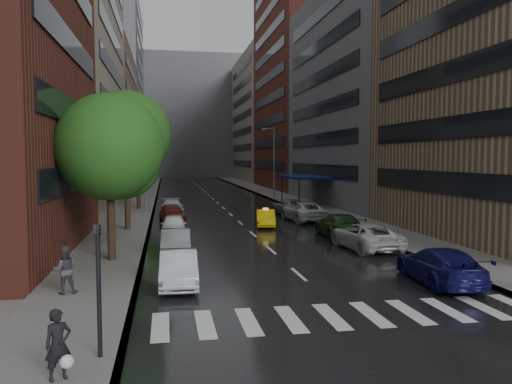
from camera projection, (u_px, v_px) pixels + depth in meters
The scene contains 20 objects.
ground at pixel (327, 299), 18.64m from camera, with size 220.00×220.00×0.00m, color gray.
road at pixel (210, 196), 67.72m from camera, with size 14.00×140.00×0.01m, color black.
sidewalk_left at pixel (142, 197), 66.12m from camera, with size 4.00×140.00×0.15m, color gray.
sidewalk_right at pixel (275, 195), 69.32m from camera, with size 4.00×140.00×0.15m, color gray.
crosswalk at pixel (351, 315), 16.71m from camera, with size 13.15×2.80×0.01m.
buildings_left at pixel (101, 84), 72.57m from camera, with size 8.00×108.00×38.00m.
buildings_right at pixel (304, 93), 75.92m from camera, with size 8.05×109.10×36.00m.
building_far at pixel (187, 117), 133.35m from camera, with size 40.00×14.00×32.00m, color slate.
tree_near at pixel (110, 147), 24.72m from camera, with size 5.31×5.31×8.47m.
tree_mid at pixel (126, 135), 35.25m from camera, with size 6.28×6.28×10.02m.
tree_far at pixel (138, 161), 49.79m from camera, with size 4.51×4.51×7.19m.
taxi at pixel (266, 218), 38.12m from camera, with size 1.36×3.91×1.29m, color yellow.
parked_cars_left at pixel (173, 222), 34.94m from camera, with size 2.25×29.57×1.59m.
parked_cars_right at pixel (332, 223), 34.43m from camera, with size 3.08×31.10×1.61m.
ped_bag_walker at pixel (59, 346), 11.51m from camera, with size 0.72×0.64×1.66m.
ped_black_umbrella at pixel (65, 262), 18.77m from camera, with size 0.97×0.98×2.09m.
traffic_light at pixel (99, 278), 12.75m from camera, with size 0.18×0.15×3.45m.
street_lamp_left at pixel (145, 162), 46.38m from camera, with size 1.74×0.22×9.00m.
street_lamp_right at pixel (273, 160), 63.85m from camera, with size 1.74×0.22×9.00m.
awning at pixel (304, 177), 54.38m from camera, with size 4.00×8.00×3.12m.
Camera 1 is at (-5.87, -17.55, 5.30)m, focal length 35.00 mm.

